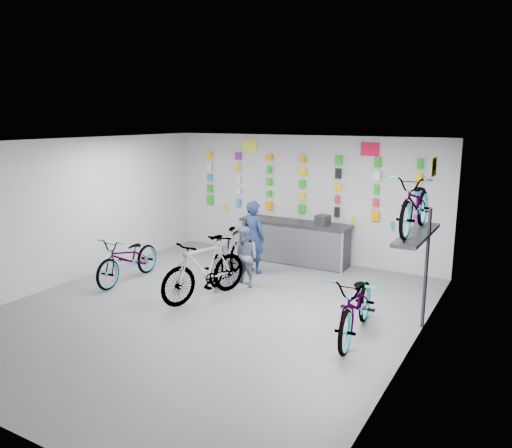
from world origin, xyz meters
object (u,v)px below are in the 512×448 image
Objects in this scene: bike_center at (204,269)px; bike_service at (227,255)px; bike_left at (128,258)px; counter at (294,243)px; customer at (245,257)px; bike_right at (357,305)px; clerk at (254,237)px.

bike_center reaches higher than bike_service.
bike_left is 0.96× the size of bike_center.
counter is 1.50× the size of bike_service.
customer is at bearing 89.35° from bike_center.
customer is at bearing -93.56° from counter.
bike_center is at bearing 169.95° from bike_right.
bike_left is at bearing -157.55° from bike_service.
clerk is at bearing 106.89° from bike_center.
bike_right is 3.78m from clerk.
bike_right is at bearing -13.00° from customer.
bike_left is 2.49m from customer.
counter is 2.08m from customer.
bike_right is at bearing -51.01° from counter.
counter is 2.16× the size of customer.
customer is at bearing 17.82° from bike_left.
bike_service is 0.60m from customer.
counter is 3.87m from bike_left.
counter is 1.66× the size of clerk.
bike_center is 3.09m from bike_right.
bike_right is at bearing -7.39° from bike_left.
bike_service reaches higher than counter.
bike_left is at bearing 170.85° from bike_right.
customer is at bearing -29.34° from bike_service.
counter is 1.42× the size of bike_left.
bike_right is 1.62× the size of customer.
customer reaches higher than counter.
bike_left is 2.01m from bike_center.
bike_left is (-2.43, -3.01, 0.01)m from counter.
bike_left is 1.52× the size of customer.
customer is (-2.78, 1.21, 0.09)m from bike_right.
bike_right is (3.08, -0.21, -0.06)m from bike_center.
customer reaches higher than bike_left.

